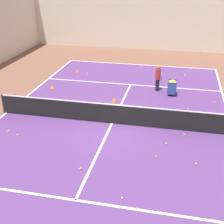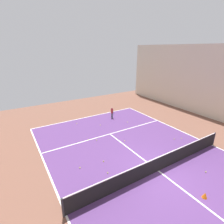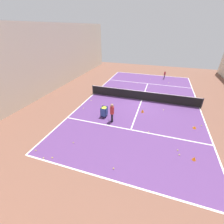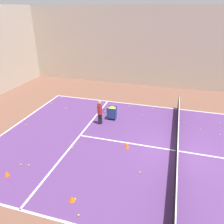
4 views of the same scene
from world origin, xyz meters
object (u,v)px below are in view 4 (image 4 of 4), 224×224
(tennis_net, at_px, (177,142))
(training_cone_0, at_px, (127,145))
(ball_cart, at_px, (112,111))
(training_cone_1, at_px, (72,198))
(coach_at_net, at_px, (100,111))

(tennis_net, distance_m, training_cone_0, 2.66)
(ball_cart, bearing_deg, training_cone_1, -176.28)
(coach_at_net, distance_m, training_cone_1, 6.50)
(coach_at_net, bearing_deg, tennis_net, -44.52)
(tennis_net, relative_size, ball_cart, 12.81)
(training_cone_1, bearing_deg, tennis_net, -39.82)
(coach_at_net, distance_m, ball_cart, 1.09)
(coach_at_net, relative_size, ball_cart, 1.80)
(coach_at_net, xyz_separation_m, ball_cart, (0.89, -0.55, -0.30))
(coach_at_net, height_order, training_cone_1, coach_at_net)
(coach_at_net, distance_m, training_cone_0, 3.27)
(training_cone_0, height_order, training_cone_1, training_cone_0)
(coach_at_net, bearing_deg, training_cone_1, -105.79)
(tennis_net, bearing_deg, coach_at_net, 70.38)
(tennis_net, xyz_separation_m, training_cone_0, (-0.45, 2.59, -0.37))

